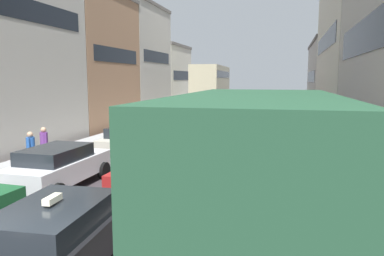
{
  "coord_description": "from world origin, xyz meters",
  "views": [
    {
      "loc": [
        4.17,
        -3.87,
        3.83
      ],
      "look_at": [
        0.0,
        12.0,
        1.6
      ],
      "focal_mm": 34.21,
      "sensor_mm": 36.0,
      "label": 1
    }
  ],
  "objects_px": {
    "removalist_box_truck": "(259,180)",
    "wagon_right_lane_far": "(269,137)",
    "pedestrian_near_kerb": "(31,149)",
    "pedestrian_mid_sidewalk": "(44,143)",
    "sedan_right_lane_behind_truck": "(268,159)",
    "taxi_centre_lane_front": "(59,237)",
    "sedan_left_lane_fourth": "(167,126)",
    "sedan_left_lane_third": "(132,140)",
    "sedan_centre_lane_fifth": "(233,119)",
    "hatchback_centre_lane_third": "(198,144)",
    "coupe_centre_lane_fourth": "(214,128)",
    "sedan_centre_lane_second": "(156,169)",
    "wagon_left_lane_second": "(59,166)",
    "bus_mid_queue_primary": "(212,88)"
  },
  "relations": [
    {
      "from": "removalist_box_truck",
      "to": "taxi_centre_lane_front",
      "type": "bearing_deg",
      "value": 100.55
    },
    {
      "from": "pedestrian_near_kerb",
      "to": "hatchback_centre_lane_third",
      "type": "bearing_deg",
      "value": 11.2
    },
    {
      "from": "coupe_centre_lane_fourth",
      "to": "sedan_left_lane_third",
      "type": "bearing_deg",
      "value": 152.56
    },
    {
      "from": "sedan_left_lane_third",
      "to": "pedestrian_mid_sidewalk",
      "type": "bearing_deg",
      "value": 130.59
    },
    {
      "from": "sedan_centre_lane_second",
      "to": "coupe_centre_lane_fourth",
      "type": "xyz_separation_m",
      "value": [
        -0.1,
        10.44,
        0.0
      ]
    },
    {
      "from": "sedan_right_lane_behind_truck",
      "to": "pedestrian_near_kerb",
      "type": "xyz_separation_m",
      "value": [
        -9.59,
        -1.22,
        0.15
      ]
    },
    {
      "from": "sedan_centre_lane_fifth",
      "to": "wagon_right_lane_far",
      "type": "height_order",
      "value": "same"
    },
    {
      "from": "sedan_centre_lane_second",
      "to": "sedan_left_lane_fourth",
      "type": "height_order",
      "value": "same"
    },
    {
      "from": "removalist_box_truck",
      "to": "sedan_centre_lane_second",
      "type": "bearing_deg",
      "value": 36.87
    },
    {
      "from": "removalist_box_truck",
      "to": "pedestrian_mid_sidewalk",
      "type": "bearing_deg",
      "value": 52.29
    },
    {
      "from": "removalist_box_truck",
      "to": "wagon_right_lane_far",
      "type": "height_order",
      "value": "removalist_box_truck"
    },
    {
      "from": "bus_mid_queue_primary",
      "to": "coupe_centre_lane_fourth",
      "type": "bearing_deg",
      "value": -170.44
    },
    {
      "from": "sedan_centre_lane_second",
      "to": "pedestrian_near_kerb",
      "type": "xyz_separation_m",
      "value": [
        -5.99,
        1.29,
        0.15
      ]
    },
    {
      "from": "wagon_right_lane_far",
      "to": "pedestrian_near_kerb",
      "type": "distance_m",
      "value": 11.38
    },
    {
      "from": "wagon_left_lane_second",
      "to": "sedan_left_lane_fourth",
      "type": "height_order",
      "value": "same"
    },
    {
      "from": "hatchback_centre_lane_third",
      "to": "sedan_right_lane_behind_truck",
      "type": "xyz_separation_m",
      "value": [
        3.36,
        -2.47,
        0.0
      ]
    },
    {
      "from": "removalist_box_truck",
      "to": "sedan_right_lane_behind_truck",
      "type": "relative_size",
      "value": 1.77
    },
    {
      "from": "wagon_right_lane_far",
      "to": "pedestrian_near_kerb",
      "type": "xyz_separation_m",
      "value": [
        -9.35,
        -6.5,
        0.15
      ]
    },
    {
      "from": "hatchback_centre_lane_third",
      "to": "sedan_centre_lane_second",
      "type": "bearing_deg",
      "value": 175.84
    },
    {
      "from": "hatchback_centre_lane_third",
      "to": "sedan_left_lane_fourth",
      "type": "distance_m",
      "value": 6.55
    },
    {
      "from": "removalist_box_truck",
      "to": "sedan_right_lane_behind_truck",
      "type": "bearing_deg",
      "value": -0.13
    },
    {
      "from": "hatchback_centre_lane_third",
      "to": "sedan_centre_lane_fifth",
      "type": "bearing_deg",
      "value": -1.6
    },
    {
      "from": "taxi_centre_lane_front",
      "to": "sedan_centre_lane_second",
      "type": "height_order",
      "value": "taxi_centre_lane_front"
    },
    {
      "from": "coupe_centre_lane_fourth",
      "to": "sedan_centre_lane_fifth",
      "type": "relative_size",
      "value": 1.02
    },
    {
      "from": "wagon_right_lane_far",
      "to": "sedan_left_lane_third",
      "type": "bearing_deg",
      "value": 111.12
    },
    {
      "from": "coupe_centre_lane_fourth",
      "to": "hatchback_centre_lane_third",
      "type": "bearing_deg",
      "value": -172.89
    },
    {
      "from": "sedan_left_lane_fourth",
      "to": "sedan_centre_lane_fifth",
      "type": "distance_m",
      "value": 6.45
    },
    {
      "from": "coupe_centre_lane_fourth",
      "to": "wagon_left_lane_second",
      "type": "bearing_deg",
      "value": 166.63
    },
    {
      "from": "pedestrian_near_kerb",
      "to": "removalist_box_truck",
      "type": "bearing_deg",
      "value": -51.22
    },
    {
      "from": "hatchback_centre_lane_third",
      "to": "wagon_right_lane_far",
      "type": "bearing_deg",
      "value": -49.53
    },
    {
      "from": "sedan_centre_lane_second",
      "to": "sedan_left_lane_fourth",
      "type": "distance_m",
      "value": 11.04
    },
    {
      "from": "wagon_right_lane_far",
      "to": "pedestrian_mid_sidewalk",
      "type": "bearing_deg",
      "value": 117.66
    },
    {
      "from": "pedestrian_mid_sidewalk",
      "to": "sedan_right_lane_behind_truck",
      "type": "bearing_deg",
      "value": -58.8
    },
    {
      "from": "removalist_box_truck",
      "to": "sedan_centre_lane_second",
      "type": "distance_m",
      "value": 6.18
    },
    {
      "from": "wagon_right_lane_far",
      "to": "sedan_right_lane_behind_truck",
      "type": "bearing_deg",
      "value": -177.48
    },
    {
      "from": "wagon_right_lane_far",
      "to": "pedestrian_near_kerb",
      "type": "bearing_deg",
      "value": 124.7
    },
    {
      "from": "taxi_centre_lane_front",
      "to": "sedan_centre_lane_fifth",
      "type": "relative_size",
      "value": 1.02
    },
    {
      "from": "sedan_left_lane_third",
      "to": "sedan_centre_lane_fifth",
      "type": "bearing_deg",
      "value": -16.61
    },
    {
      "from": "sedan_centre_lane_second",
      "to": "sedan_centre_lane_fifth",
      "type": "xyz_separation_m",
      "value": [
        0.25,
        16.01,
        0.0
      ]
    },
    {
      "from": "sedan_left_lane_third",
      "to": "wagon_right_lane_far",
      "type": "distance_m",
      "value": 7.08
    },
    {
      "from": "removalist_box_truck",
      "to": "taxi_centre_lane_front",
      "type": "relative_size",
      "value": 1.76
    },
    {
      "from": "sedan_left_lane_third",
      "to": "pedestrian_near_kerb",
      "type": "xyz_separation_m",
      "value": [
        -2.75,
        -3.94,
        0.15
      ]
    },
    {
      "from": "taxi_centre_lane_front",
      "to": "sedan_left_lane_fourth",
      "type": "bearing_deg",
      "value": 7.64
    },
    {
      "from": "sedan_left_lane_fourth",
      "to": "wagon_right_lane_far",
      "type": "distance_m",
      "value": 7.12
    },
    {
      "from": "coupe_centre_lane_fourth",
      "to": "sedan_right_lane_behind_truck",
      "type": "bearing_deg",
      "value": -151.39
    },
    {
      "from": "sedan_left_lane_fourth",
      "to": "pedestrian_mid_sidewalk",
      "type": "bearing_deg",
      "value": 158.54
    },
    {
      "from": "taxi_centre_lane_front",
      "to": "sedan_left_lane_fourth",
      "type": "relative_size",
      "value": 1.02
    },
    {
      "from": "taxi_centre_lane_front",
      "to": "bus_mid_queue_primary",
      "type": "relative_size",
      "value": 0.42
    },
    {
      "from": "removalist_box_truck",
      "to": "coupe_centre_lane_fourth",
      "type": "xyz_separation_m",
      "value": [
        -3.87,
        15.2,
        -1.18
      ]
    },
    {
      "from": "sedan_centre_lane_fifth",
      "to": "sedan_right_lane_behind_truck",
      "type": "height_order",
      "value": "same"
    }
  ]
}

